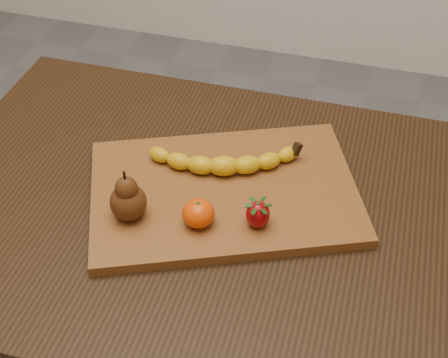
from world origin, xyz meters
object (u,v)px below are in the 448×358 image
(table, at_px, (208,243))
(pear, at_px, (127,195))
(mandarin, at_px, (198,213))
(cutting_board, at_px, (224,192))

(table, distance_m, pear, 0.21)
(pear, xyz_separation_m, mandarin, (0.11, 0.01, -0.02))
(table, height_order, pear, pear)
(table, xyz_separation_m, mandarin, (0.00, -0.06, 0.14))
(table, height_order, mandarin, mandarin)
(pear, bearing_deg, table, 35.26)
(cutting_board, distance_m, mandarin, 0.10)
(pear, height_order, mandarin, pear)
(cutting_board, height_order, pear, pear)
(table, bearing_deg, cutting_board, 52.56)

